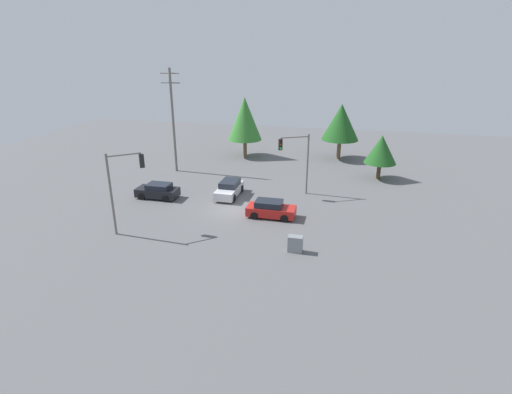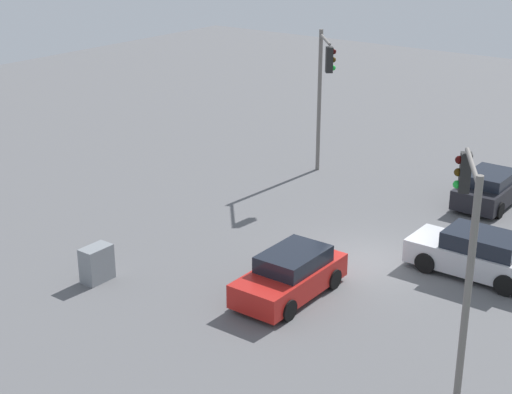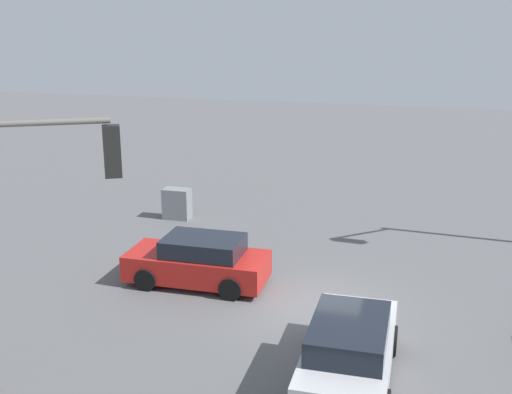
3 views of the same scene
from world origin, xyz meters
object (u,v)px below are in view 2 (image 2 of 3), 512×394
sedan_red (291,275)px  traffic_signal_cross (466,235)px  sedan_dark (490,188)px  electrical_cabinet (97,264)px  sedan_silver (477,254)px  traffic_signal_main (323,82)px

sedan_red → traffic_signal_cross: traffic_signal_cross is taller
sedan_dark → electrical_cabinet: bearing=-118.0°
sedan_red → sedan_silver: sedan_silver is taller
traffic_signal_main → electrical_cabinet: bearing=-41.5°
sedan_red → sedan_silver: size_ratio=0.94×
sedan_dark → sedan_silver: bearing=-72.4°
traffic_signal_main → traffic_signal_cross: traffic_signal_main is taller
sedan_silver → electrical_cabinet: 12.55m
sedan_dark → electrical_cabinet: sedan_dark is taller
traffic_signal_cross → sedan_red: bearing=50.2°
traffic_signal_main → traffic_signal_cross: size_ratio=1.08×
sedan_dark → sedan_red: (11.51, -2.02, 0.01)m
sedan_dark → traffic_signal_main: bearing=-171.0°
sedan_red → traffic_signal_main: (-10.33, -5.43, 3.64)m
traffic_signal_main → electrical_cabinet: 13.78m
sedan_dark → sedan_silver: size_ratio=0.91×
sedan_red → sedan_silver: 6.42m
traffic_signal_cross → electrical_cabinet: traffic_signal_cross is taller
sedan_red → traffic_signal_cross: 7.00m
traffic_signal_cross → electrical_cabinet: size_ratio=5.03×
sedan_red → traffic_signal_cross: bearing=168.0°
sedan_dark → sedan_silver: (6.58, 2.09, 0.04)m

